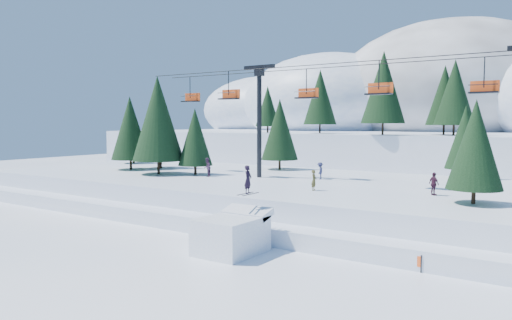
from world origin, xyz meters
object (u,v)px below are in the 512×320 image
Objects in this scene: banner_near at (397,257)px; banner_far at (456,259)px; jump_kicker at (232,233)px; chairlift at (365,101)px.

banner_near is 1.02× the size of banner_far.
jump_kicker is 0.11× the size of chairlift.
banner_near is at bearing -152.45° from banner_far.
chairlift reaches higher than jump_kicker.
banner_near is at bearing -61.02° from chairlift.
chairlift is 17.34m from banner_far.
banner_far is (9.72, -11.36, -8.78)m from chairlift.
chairlift reaches higher than banner_far.
jump_kicker is 1.85× the size of banner_far.
banner_near and banner_far have the same top height.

